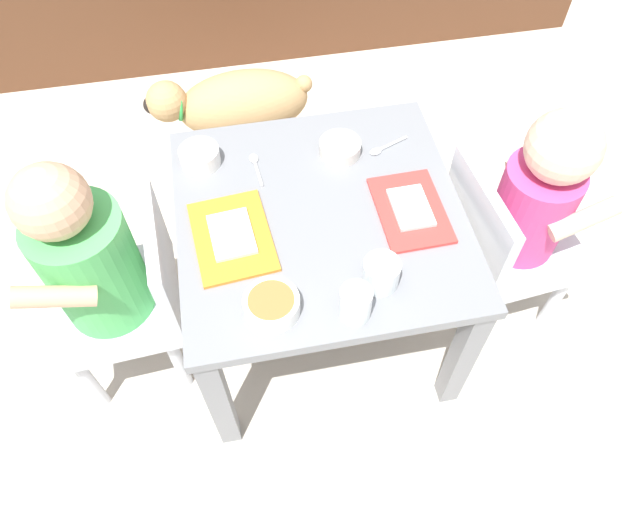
{
  "coord_description": "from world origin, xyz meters",
  "views": [
    {
      "loc": [
        -0.14,
        -0.74,
        1.36
      ],
      "look_at": [
        0.0,
        0.0,
        0.28
      ],
      "focal_mm": 32.83,
      "sensor_mm": 36.0,
      "label": 1
    }
  ],
  "objects_px": {
    "seated_child_left": "(97,264)",
    "veggie_bowl_far": "(340,147)",
    "spoon_by_right_tray": "(385,147)",
    "food_tray_left": "(232,236)",
    "water_cup_right": "(355,305)",
    "dining_table": "(320,234)",
    "cereal_bowl_right_side": "(272,305)",
    "seated_child_right": "(530,204)",
    "spoon_by_left_tray": "(256,166)",
    "food_tray_right": "(411,209)",
    "dog": "(236,105)",
    "water_cup_left": "(381,274)",
    "veggie_bowl_near": "(200,156)"
  },
  "relations": [
    {
      "from": "dining_table",
      "to": "spoon_by_left_tray",
      "type": "distance_m",
      "value": 0.2
    },
    {
      "from": "seated_child_left",
      "to": "food_tray_left",
      "type": "xyz_separation_m",
      "value": [
        0.27,
        -0.01,
        0.03
      ]
    },
    {
      "from": "dog",
      "to": "cereal_bowl_right_side",
      "type": "relative_size",
      "value": 4.73
    },
    {
      "from": "seated_child_right",
      "to": "veggie_bowl_near",
      "type": "distance_m",
      "value": 0.72
    },
    {
      "from": "seated_child_left",
      "to": "cereal_bowl_right_side",
      "type": "distance_m",
      "value": 0.38
    },
    {
      "from": "dog",
      "to": "food_tray_right",
      "type": "height_order",
      "value": "food_tray_right"
    },
    {
      "from": "seated_child_left",
      "to": "food_tray_left",
      "type": "bearing_deg",
      "value": -1.88
    },
    {
      "from": "veggie_bowl_far",
      "to": "spoon_by_right_tray",
      "type": "bearing_deg",
      "value": -2.75
    },
    {
      "from": "cereal_bowl_right_side",
      "to": "veggie_bowl_near",
      "type": "bearing_deg",
      "value": 104.19
    },
    {
      "from": "seated_child_left",
      "to": "water_cup_right",
      "type": "xyz_separation_m",
      "value": [
        0.47,
        -0.22,
        0.06
      ]
    },
    {
      "from": "dog",
      "to": "food_tray_left",
      "type": "relative_size",
      "value": 2.19
    },
    {
      "from": "spoon_by_left_tray",
      "to": "food_tray_right",
      "type": "bearing_deg",
      "value": -31.7
    },
    {
      "from": "dining_table",
      "to": "food_tray_left",
      "type": "relative_size",
      "value": 2.65
    },
    {
      "from": "seated_child_right",
      "to": "food_tray_left",
      "type": "height_order",
      "value": "seated_child_right"
    },
    {
      "from": "veggie_bowl_far",
      "to": "veggie_bowl_near",
      "type": "bearing_deg",
      "value": 174.97
    },
    {
      "from": "dining_table",
      "to": "spoon_by_right_tray",
      "type": "relative_size",
      "value": 6.04
    },
    {
      "from": "seated_child_left",
      "to": "veggie_bowl_far",
      "type": "relative_size",
      "value": 7.32
    },
    {
      "from": "water_cup_left",
      "to": "water_cup_right",
      "type": "relative_size",
      "value": 0.96
    },
    {
      "from": "dog",
      "to": "spoon_by_right_tray",
      "type": "relative_size",
      "value": 4.99
    },
    {
      "from": "seated_child_right",
      "to": "cereal_bowl_right_side",
      "type": "distance_m",
      "value": 0.61
    },
    {
      "from": "food_tray_left",
      "to": "spoon_by_left_tray",
      "type": "distance_m",
      "value": 0.19
    },
    {
      "from": "seated_child_left",
      "to": "veggie_bowl_far",
      "type": "bearing_deg",
      "value": 18.92
    },
    {
      "from": "dining_table",
      "to": "food_tray_left",
      "type": "height_order",
      "value": "food_tray_left"
    },
    {
      "from": "seated_child_left",
      "to": "cereal_bowl_right_side",
      "type": "xyz_separation_m",
      "value": [
        0.33,
        -0.19,
        0.05
      ]
    },
    {
      "from": "dining_table",
      "to": "food_tray_left",
      "type": "xyz_separation_m",
      "value": [
        -0.18,
        -0.03,
        0.08
      ]
    },
    {
      "from": "food_tray_right",
      "to": "cereal_bowl_right_side",
      "type": "bearing_deg",
      "value": -150.18
    },
    {
      "from": "food_tray_left",
      "to": "water_cup_right",
      "type": "height_order",
      "value": "water_cup_right"
    },
    {
      "from": "food_tray_right",
      "to": "veggie_bowl_near",
      "type": "xyz_separation_m",
      "value": [
        -0.41,
        0.22,
        0.02
      ]
    },
    {
      "from": "seated_child_left",
      "to": "water_cup_right",
      "type": "height_order",
      "value": "seated_child_left"
    },
    {
      "from": "dog",
      "to": "water_cup_left",
      "type": "relative_size",
      "value": 6.99
    },
    {
      "from": "water_cup_right",
      "to": "seated_child_right",
      "type": "bearing_deg",
      "value": 25.77
    },
    {
      "from": "food_tray_left",
      "to": "food_tray_right",
      "type": "relative_size",
      "value": 1.1
    },
    {
      "from": "food_tray_left",
      "to": "water_cup_left",
      "type": "distance_m",
      "value": 0.3
    },
    {
      "from": "water_cup_left",
      "to": "veggie_bowl_far",
      "type": "relative_size",
      "value": 0.76
    },
    {
      "from": "food_tray_right",
      "to": "cereal_bowl_right_side",
      "type": "height_order",
      "value": "cereal_bowl_right_side"
    },
    {
      "from": "dining_table",
      "to": "cereal_bowl_right_side",
      "type": "height_order",
      "value": "cereal_bowl_right_side"
    },
    {
      "from": "cereal_bowl_right_side",
      "to": "dining_table",
      "type": "bearing_deg",
      "value": 58.38
    },
    {
      "from": "spoon_by_right_tray",
      "to": "veggie_bowl_far",
      "type": "bearing_deg",
      "value": 177.25
    },
    {
      "from": "seated_child_left",
      "to": "seated_child_right",
      "type": "relative_size",
      "value": 1.05
    },
    {
      "from": "water_cup_left",
      "to": "dining_table",
      "type": "bearing_deg",
      "value": 113.02
    },
    {
      "from": "food_tray_left",
      "to": "food_tray_right",
      "type": "bearing_deg",
      "value": 0.0
    },
    {
      "from": "spoon_by_left_tray",
      "to": "water_cup_right",
      "type": "bearing_deg",
      "value": -71.83
    },
    {
      "from": "seated_child_left",
      "to": "water_cup_right",
      "type": "distance_m",
      "value": 0.52
    },
    {
      "from": "dining_table",
      "to": "cereal_bowl_right_side",
      "type": "relative_size",
      "value": 5.72
    },
    {
      "from": "seated_child_right",
      "to": "food_tray_right",
      "type": "bearing_deg",
      "value": 179.58
    },
    {
      "from": "seated_child_left",
      "to": "veggie_bowl_near",
      "type": "xyz_separation_m",
      "value": [
        0.23,
        0.21,
        0.05
      ]
    },
    {
      "from": "spoon_by_left_tray",
      "to": "spoon_by_right_tray",
      "type": "height_order",
      "value": "same"
    },
    {
      "from": "cereal_bowl_right_side",
      "to": "water_cup_right",
      "type": "bearing_deg",
      "value": -13.35
    },
    {
      "from": "veggie_bowl_far",
      "to": "cereal_bowl_right_side",
      "type": "height_order",
      "value": "cereal_bowl_right_side"
    },
    {
      "from": "spoon_by_right_tray",
      "to": "dog",
      "type": "bearing_deg",
      "value": 123.7
    }
  ]
}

